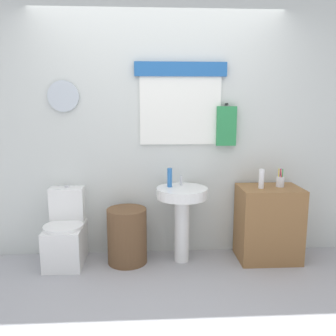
# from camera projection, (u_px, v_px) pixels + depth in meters

# --- Properties ---
(ground_plane) EXTENTS (8.00, 8.00, 0.00)m
(ground_plane) POSITION_uv_depth(u_px,v_px,m) (164.00, 308.00, 2.77)
(ground_plane) COLOR #A3A3A8
(back_wall) EXTENTS (4.40, 0.18, 2.60)m
(back_wall) POSITION_uv_depth(u_px,v_px,m) (159.00, 131.00, 3.66)
(back_wall) COLOR silver
(back_wall) RESTS_ON ground_plane
(toilet) EXTENTS (0.38, 0.51, 0.76)m
(toilet) POSITION_uv_depth(u_px,v_px,m) (66.00, 235.00, 3.53)
(toilet) COLOR white
(toilet) RESTS_ON ground_plane
(laundry_hamper) EXTENTS (0.39, 0.39, 0.56)m
(laundry_hamper) POSITION_uv_depth(u_px,v_px,m) (127.00, 236.00, 3.53)
(laundry_hamper) COLOR brown
(laundry_hamper) RESTS_ON ground_plane
(pedestal_sink) EXTENTS (0.51, 0.51, 0.76)m
(pedestal_sink) POSITION_uv_depth(u_px,v_px,m) (182.00, 206.00, 3.51)
(pedestal_sink) COLOR white
(pedestal_sink) RESTS_ON ground_plane
(faucet) EXTENTS (0.03, 0.03, 0.10)m
(faucet) POSITION_uv_depth(u_px,v_px,m) (181.00, 180.00, 3.59)
(faucet) COLOR silver
(faucet) RESTS_ON pedestal_sink
(wooden_cabinet) EXTENTS (0.61, 0.44, 0.76)m
(wooden_cabinet) POSITION_uv_depth(u_px,v_px,m) (268.00, 223.00, 3.60)
(wooden_cabinet) COLOR olive
(wooden_cabinet) RESTS_ON ground_plane
(soap_bottle) EXTENTS (0.05, 0.05, 0.19)m
(soap_bottle) POSITION_uv_depth(u_px,v_px,m) (170.00, 178.00, 3.50)
(soap_bottle) COLOR #2D6BB7
(soap_bottle) RESTS_ON pedestal_sink
(lotion_bottle) EXTENTS (0.05, 0.05, 0.19)m
(lotion_bottle) POSITION_uv_depth(u_px,v_px,m) (261.00, 179.00, 3.47)
(lotion_bottle) COLOR white
(lotion_bottle) RESTS_ON wooden_cabinet
(toothbrush_cup) EXTENTS (0.08, 0.08, 0.19)m
(toothbrush_cup) POSITION_uv_depth(u_px,v_px,m) (280.00, 181.00, 3.54)
(toothbrush_cup) COLOR silver
(toothbrush_cup) RESTS_ON wooden_cabinet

